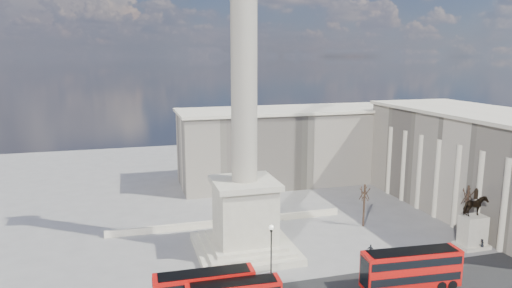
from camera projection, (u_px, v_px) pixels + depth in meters
The scene contains 14 objects.
ground at pixel (254, 266), 61.89m from camera, with size 180.00×180.00×0.00m, color gray.
nelsons_column at pixel (244, 166), 64.18m from camera, with size 14.00×14.00×49.85m.
balustrade_wall at pixel (229, 222), 76.90m from camera, with size 40.00×0.60×1.10m, color beige.
building_east at pixel (481, 163), 81.67m from camera, with size 19.00×46.00×18.60m.
building_northeast at pixel (291, 145), 103.48m from camera, with size 51.00×17.00×16.60m.
red_bus_c at pixel (412, 269), 55.56m from camera, with size 12.41×3.75×4.96m.
victorian_lamp at pixel (271, 247), 57.69m from camera, with size 0.62×0.62×7.25m.
equestrian_statue at pixel (473, 227), 67.56m from camera, with size 4.45×3.34×9.15m.
bare_tree_near at pixel (468, 195), 70.97m from camera, with size 2.00×2.00×8.75m.
bare_tree_mid at pixel (365, 192), 75.52m from camera, with size 2.00×2.00×7.60m.
bare_tree_far at pixel (443, 178), 85.82m from camera, with size 1.75×1.75×7.15m.
pedestrian_walking at pixel (385, 267), 59.90m from camera, with size 0.63×0.41×1.71m, color #232629.
pedestrian_standing at pixel (481, 245), 66.85m from camera, with size 0.85×0.66×1.75m, color #232629.
pedestrian_crossing at pixel (371, 250), 64.97m from camera, with size 1.02×0.43×1.75m, color #232629.
Camera 1 is at (-15.52, -55.52, 28.00)m, focal length 32.00 mm.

